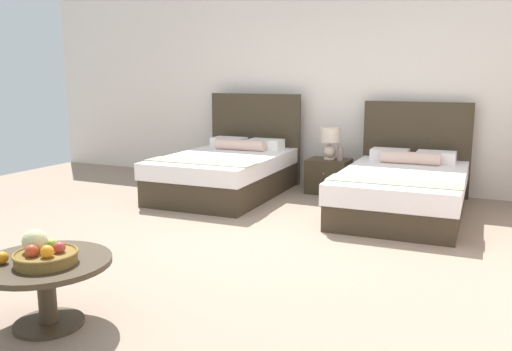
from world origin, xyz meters
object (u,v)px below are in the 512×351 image
(bed_near_corner, at_px, (403,188))
(loose_apple, at_px, (35,245))
(loose_orange, at_px, (2,258))
(fruit_bowl, at_px, (44,253))
(bed_near_window, at_px, (227,171))
(coffee_table, at_px, (46,276))
(table_lamp, at_px, (330,140))
(vase, at_px, (340,153))
(nightstand, at_px, (329,176))

(bed_near_corner, xyz_separation_m, loose_apple, (-1.72, -3.74, 0.18))
(loose_orange, bearing_deg, fruit_bowl, 26.65)
(bed_near_window, relative_size, coffee_table, 2.60)
(bed_near_window, xyz_separation_m, loose_orange, (0.60, -4.02, 0.16))
(coffee_table, bearing_deg, table_lamp, 84.75)
(bed_near_window, height_order, loose_orange, bed_near_window)
(bed_near_window, xyz_separation_m, table_lamp, (1.20, 0.67, 0.41))
(loose_orange, bearing_deg, table_lamp, 82.73)
(loose_apple, height_order, loose_orange, loose_orange)
(loose_apple, bearing_deg, vase, 79.72)
(vase, relative_size, loose_apple, 2.50)
(table_lamp, distance_m, loose_apple, 4.46)
(bed_near_window, height_order, coffee_table, bed_near_window)
(table_lamp, xyz_separation_m, fruit_bowl, (-0.37, -4.57, -0.22))
(coffee_table, xyz_separation_m, fruit_bowl, (0.05, -0.04, 0.17))
(loose_apple, bearing_deg, table_lamp, 81.93)
(vase, relative_size, loose_orange, 2.41)
(bed_near_corner, bearing_deg, nightstand, 149.67)
(fruit_bowl, relative_size, loose_apple, 5.23)
(vase, height_order, loose_orange, vase)
(bed_near_corner, bearing_deg, table_lamp, 148.89)
(bed_near_corner, bearing_deg, vase, 147.19)
(table_lamp, relative_size, vase, 2.26)
(bed_near_corner, relative_size, loose_apple, 30.15)
(nightstand, height_order, coffee_table, nightstand)
(coffee_table, bearing_deg, bed_near_window, 101.45)
(bed_near_corner, relative_size, vase, 12.04)
(vase, xyz_separation_m, fruit_bowl, (-0.53, -4.51, -0.05))
(bed_near_corner, height_order, loose_apple, bed_near_corner)
(bed_near_corner, xyz_separation_m, table_lamp, (-1.10, 0.66, 0.43))
(bed_near_corner, bearing_deg, bed_near_window, -179.91)
(fruit_bowl, xyz_separation_m, loose_orange, (-0.23, -0.11, -0.03))
(vase, distance_m, loose_apple, 4.42)
(bed_near_corner, distance_m, loose_orange, 4.37)
(vase, distance_m, fruit_bowl, 4.54)
(coffee_table, xyz_separation_m, loose_apple, (-0.21, 0.12, 0.14))
(bed_near_corner, bearing_deg, loose_apple, -114.69)
(nightstand, relative_size, fruit_bowl, 1.40)
(vase, bearing_deg, bed_near_corner, -32.81)
(nightstand, height_order, loose_orange, loose_orange)
(nightstand, height_order, loose_apple, loose_apple)
(bed_near_window, bearing_deg, table_lamp, 29.04)
(nightstand, bearing_deg, coffee_table, -95.27)
(nightstand, distance_m, fruit_bowl, 4.57)
(fruit_bowl, xyz_separation_m, loose_apple, (-0.25, 0.17, -0.03))
(nightstand, relative_size, table_lamp, 1.30)
(bed_near_corner, distance_m, fruit_bowl, 4.18)
(nightstand, distance_m, table_lamp, 0.49)
(fruit_bowl, bearing_deg, nightstand, 85.34)
(coffee_table, distance_m, fruit_bowl, 0.18)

